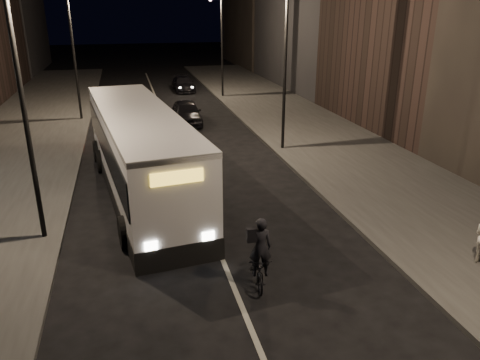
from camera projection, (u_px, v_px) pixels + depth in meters
ground at (231, 282)px, 13.53m from camera, size 180.00×180.00×0.00m
sidewalk_right at (317, 136)px, 28.13m from camera, size 7.00×70.00×0.16m
sidewalk_left at (13, 157)px, 24.33m from camera, size 7.00×70.00×0.16m
streetlight_right_mid at (281, 50)px, 23.74m from camera, size 1.20×0.44×8.12m
streetlight_right_far at (219, 32)px, 38.28m from camera, size 1.20×0.44×8.12m
streetlight_left_near at (29, 81)px, 14.09m from camera, size 1.20×0.44×8.12m
streetlight_left_far at (76, 40)px, 30.45m from camera, size 1.20×0.44×8.12m
city_bus at (140, 149)px, 19.27m from camera, size 4.40×13.33×3.53m
cyclist_on_bicycle at (259, 262)px, 13.21m from camera, size 0.89×1.92×2.13m
car_near at (187, 112)px, 31.20m from camera, size 1.97×4.54×1.52m
car_mid at (133, 95)px, 37.66m from camera, size 1.45×4.02×1.32m
car_far at (183, 84)px, 43.06m from camera, size 1.89×4.43×1.27m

